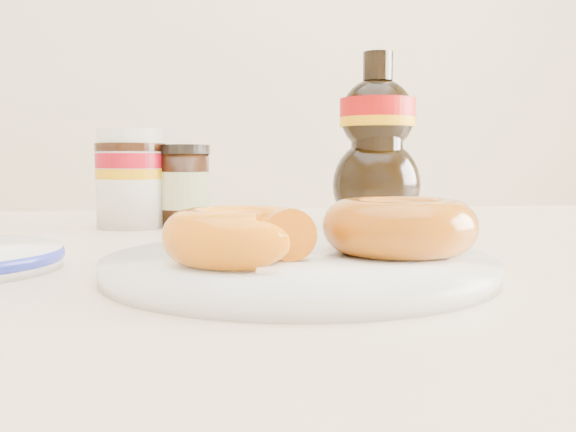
{
  "coord_description": "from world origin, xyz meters",
  "views": [
    {
      "loc": [
        -0.04,
        -0.44,
        0.83
      ],
      "look_at": [
        0.03,
        0.02,
        0.79
      ],
      "focal_mm": 40.0,
      "sensor_mm": 36.0,
      "label": 1
    }
  ],
  "objects": [
    {
      "name": "dining_table",
      "position": [
        0.0,
        0.1,
        0.67
      ],
      "size": [
        1.4,
        0.9,
        0.75
      ],
      "color": "beige",
      "rests_on": "ground"
    },
    {
      "name": "plate",
      "position": [
        0.03,
        -0.03,
        0.76
      ],
      "size": [
        0.26,
        0.26,
        0.01
      ],
      "color": "white",
      "rests_on": "dining_table"
    },
    {
      "name": "donut_bitten",
      "position": [
        -0.01,
        -0.05,
        0.78
      ],
      "size": [
        0.1,
        0.1,
        0.03
      ],
      "primitive_type": "torus",
      "rotation": [
        0.0,
        0.0,
        -0.0
      ],
      "color": "orange",
      "rests_on": "plate"
    },
    {
      "name": "donut_whole",
      "position": [
        0.09,
        -0.03,
        0.78
      ],
      "size": [
        0.13,
        0.13,
        0.04
      ],
      "primitive_type": "torus",
      "rotation": [
        0.0,
        0.0,
        0.24
      ],
      "color": "#9D540A",
      "rests_on": "plate"
    },
    {
      "name": "nutella_jar",
      "position": [
        -0.11,
        0.3,
        0.81
      ],
      "size": [
        0.08,
        0.08,
        0.11
      ],
      "rotation": [
        0.0,
        0.0,
        -0.07
      ],
      "color": "white",
      "rests_on": "dining_table"
    },
    {
      "name": "syrup_bottle",
      "position": [
        0.16,
        0.27,
        0.85
      ],
      "size": [
        0.12,
        0.11,
        0.2
      ],
      "primitive_type": null,
      "rotation": [
        0.0,
        0.0,
        -0.33
      ],
      "color": "black",
      "rests_on": "dining_table"
    },
    {
      "name": "dark_jar",
      "position": [
        -0.05,
        0.29,
        0.8
      ],
      "size": [
        0.06,
        0.06,
        0.09
      ],
      "rotation": [
        0.0,
        0.0,
        -0.2
      ],
      "color": "black",
      "rests_on": "dining_table"
    }
  ]
}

